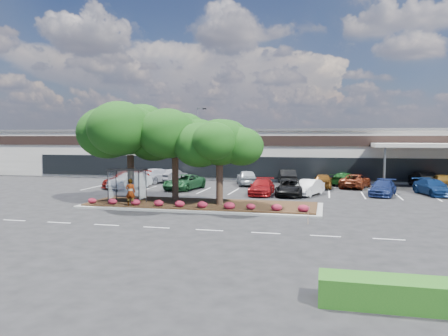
% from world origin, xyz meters
% --- Properties ---
extents(ground, '(160.00, 160.00, 0.00)m').
position_xyz_m(ground, '(0.00, 0.00, 0.00)').
color(ground, black).
rests_on(ground, ground).
extents(retail_store, '(80.40, 25.20, 6.25)m').
position_xyz_m(retail_store, '(0.06, 33.91, 3.15)').
color(retail_store, silver).
rests_on(retail_store, ground).
extents(landscape_island, '(18.00, 6.00, 0.26)m').
position_xyz_m(landscape_island, '(-2.00, 4.00, 0.12)').
color(landscape_island, gray).
rests_on(landscape_island, ground).
extents(lane_markings, '(33.12, 20.06, 0.01)m').
position_xyz_m(lane_markings, '(-0.14, 10.42, 0.01)').
color(lane_markings, silver).
rests_on(lane_markings, ground).
extents(shrub_row, '(17.00, 0.80, 0.50)m').
position_xyz_m(shrub_row, '(-2.00, 1.90, 0.51)').
color(shrub_row, maroon).
rests_on(shrub_row, landscape_island).
extents(bus_shelter, '(2.75, 1.55, 2.59)m').
position_xyz_m(bus_shelter, '(-7.50, 2.95, 2.31)').
color(bus_shelter, black).
rests_on(bus_shelter, landscape_island).
extents(island_tree_west, '(7.20, 7.20, 7.89)m').
position_xyz_m(island_tree_west, '(-8.00, 4.50, 4.21)').
color(island_tree_west, '#193D0F').
rests_on(island_tree_west, landscape_island).
extents(island_tree_mid, '(6.60, 6.60, 7.32)m').
position_xyz_m(island_tree_mid, '(-4.50, 5.20, 3.92)').
color(island_tree_mid, '#193D0F').
rests_on(island_tree_mid, landscape_island).
extents(island_tree_east, '(5.80, 5.80, 6.50)m').
position_xyz_m(island_tree_east, '(-0.50, 3.70, 3.51)').
color(island_tree_east, '#193D0F').
rests_on(island_tree_east, landscape_island).
extents(hedge_south_east, '(6.00, 1.30, 0.90)m').
position_xyz_m(hedge_south_east, '(10.00, -13.50, 0.45)').
color(hedge_south_east, '#1C5315').
rests_on(hedge_south_east, ground).
extents(conifer_north_west, '(4.40, 4.40, 10.00)m').
position_xyz_m(conifer_north_west, '(-30.00, 46.00, 5.00)').
color(conifer_north_west, '#193D0F').
rests_on(conifer_north_west, ground).
extents(person_waiting, '(0.80, 0.61, 1.97)m').
position_xyz_m(person_waiting, '(-6.72, 1.70, 1.25)').
color(person_waiting, '#594C47').
rests_on(person_waiting, landscape_island).
extents(light_pole, '(1.40, 0.82, 9.17)m').
position_xyz_m(light_pole, '(-9.35, 28.04, 4.05)').
color(light_pole, gray).
rests_on(light_pole, ground).
extents(survey_stake, '(0.07, 0.14, 1.10)m').
position_xyz_m(survey_stake, '(6.18, -1.00, 0.70)').
color(survey_stake, '#9A7350').
rests_on(survey_stake, ground).
extents(car_0, '(3.27, 5.15, 1.60)m').
position_xyz_m(car_0, '(-12.24, 13.24, 0.80)').
color(car_0, silver).
rests_on(car_0, ground).
extents(car_1, '(3.99, 6.28, 1.70)m').
position_xyz_m(car_1, '(-13.13, 14.34, 0.85)').
color(car_1, maroon).
rests_on(car_1, ground).
extents(car_2, '(3.46, 5.81, 1.51)m').
position_xyz_m(car_2, '(-6.62, 13.74, 0.76)').
color(car_2, '#1B4C27').
rests_on(car_2, ground).
extents(car_3, '(2.05, 4.95, 1.43)m').
position_xyz_m(car_3, '(1.50, 11.73, 0.72)').
color(car_3, maroon).
rests_on(car_3, ground).
extents(car_4, '(2.70, 5.28, 1.43)m').
position_xyz_m(car_4, '(4.16, 11.74, 0.71)').
color(car_4, black).
rests_on(car_4, ground).
extents(car_5, '(2.92, 4.57, 1.42)m').
position_xyz_m(car_5, '(5.64, 12.30, 0.71)').
color(car_5, silver).
rests_on(car_5, ground).
extents(car_6, '(3.13, 5.17, 1.40)m').
position_xyz_m(car_6, '(12.19, 13.65, 0.70)').
color(car_6, navy).
rests_on(car_6, ground).
extents(car_7, '(3.24, 5.32, 1.44)m').
position_xyz_m(car_7, '(16.64, 14.95, 0.72)').
color(car_7, navy).
rests_on(car_7, ground).
extents(car_9, '(4.41, 6.14, 1.65)m').
position_xyz_m(car_9, '(-11.63, 19.43, 0.83)').
color(car_9, '#ADAFBA').
rests_on(car_9, ground).
extents(car_10, '(2.49, 4.71, 1.48)m').
position_xyz_m(car_10, '(-10.35, 20.76, 0.74)').
color(car_10, '#5A5B61').
rests_on(car_10, ground).
extents(car_11, '(3.24, 5.30, 1.68)m').
position_xyz_m(car_11, '(-1.26, 19.23, 0.84)').
color(car_11, '#9AA2A7').
rests_on(car_11, ground).
extents(car_12, '(2.60, 5.20, 1.64)m').
position_xyz_m(car_12, '(2.93, 21.51, 0.82)').
color(car_12, black).
rests_on(car_12, ground).
extents(car_13, '(1.89, 4.56, 1.54)m').
position_xyz_m(car_13, '(6.87, 18.29, 0.77)').
color(car_13, brown).
rests_on(car_13, ground).
extents(car_14, '(3.71, 5.56, 1.42)m').
position_xyz_m(car_14, '(10.15, 19.26, 0.71)').
color(car_14, maroon).
rests_on(car_14, ground).
extents(car_15, '(3.56, 5.09, 1.37)m').
position_xyz_m(car_15, '(9.21, 21.78, 0.68)').
color(car_15, '#18521D').
rests_on(car_15, ground).
extents(car_16, '(2.10, 5.07, 1.72)m').
position_xyz_m(car_16, '(18.27, 18.57, 0.86)').
color(car_16, brown).
rests_on(car_16, ground).
extents(car_17, '(2.56, 5.09, 1.60)m').
position_xyz_m(car_17, '(17.20, 22.25, 0.80)').
color(car_17, black).
rests_on(car_17, ground).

